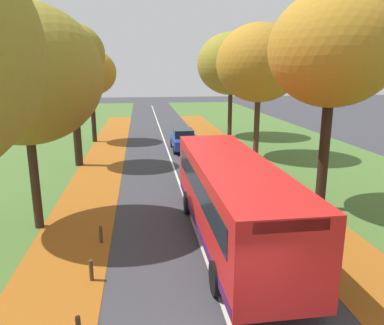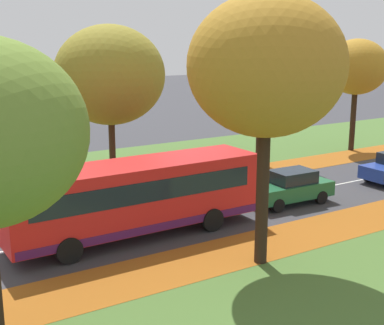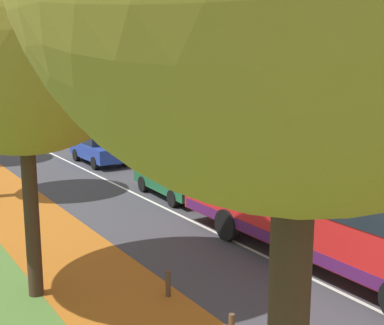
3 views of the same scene
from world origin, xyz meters
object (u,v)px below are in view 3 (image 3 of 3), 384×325
at_px(tree_right_mid, 210,35).
at_px(bus, 329,201).
at_px(bollard_fourth, 168,284).
at_px(car_blue_following, 99,148).
at_px(car_green_lead, 175,176).
at_px(tree_right_near, 379,14).
at_px(tree_right_far, 136,38).
at_px(tree_left_near, 21,36).

bearing_deg(tree_right_mid, bus, -110.92).
distance_m(bollard_fourth, car_blue_following, 16.16).
bearing_deg(car_green_lead, tree_right_near, -50.24).
relative_size(tree_right_far, bollard_fourth, 14.68).
xyz_separation_m(tree_right_far, car_blue_following, (-4.96, -5.50, -5.72)).
bearing_deg(car_blue_following, car_green_lead, -90.35).
bearing_deg(tree_right_far, tree_left_near, -122.59).
height_order(bollard_fourth, car_blue_following, car_blue_following).
bearing_deg(tree_left_near, tree_right_near, 1.80).
height_order(tree_right_near, car_blue_following, tree_right_near).
relative_size(car_green_lead, car_blue_following, 1.02).
distance_m(tree_right_near, car_blue_following, 15.32).
distance_m(tree_right_near, tree_right_mid, 10.30).
height_order(tree_right_mid, tree_right_far, tree_right_far).
height_order(bollard_fourth, bus, bus).
relative_size(tree_right_mid, tree_right_far, 0.98).
distance_m(bus, car_blue_following, 15.92).
height_order(bus, car_green_lead, bus).
distance_m(tree_right_near, bollard_fourth, 11.59).
distance_m(tree_right_near, car_green_lead, 9.42).
distance_m(tree_right_mid, car_blue_following, 8.02).
height_order(tree_right_near, bollard_fourth, tree_right_near).
bearing_deg(car_blue_following, tree_right_mid, -32.15).
relative_size(bollard_fourth, car_blue_following, 0.15).
bearing_deg(tree_left_near, car_blue_following, 61.88).
bearing_deg(bus, tree_left_near, 163.04).
relative_size(tree_left_near, bus, 0.81).
xyz_separation_m(tree_right_near, tree_right_mid, (0.23, 10.29, -0.37)).
distance_m(tree_left_near, tree_right_far, 22.79).
xyz_separation_m(tree_right_mid, tree_right_far, (0.14, 8.53, 0.07)).
relative_size(tree_left_near, car_blue_following, 2.01).
bearing_deg(car_green_lead, tree_left_near, -140.74).
relative_size(tree_right_near, bollard_fourth, 14.57).
bearing_deg(tree_right_far, car_blue_following, -131.99).
bearing_deg(car_blue_following, tree_right_far, 48.01).
distance_m(bollard_fourth, car_green_lead, 9.03).
relative_size(bus, car_green_lead, 2.44).
bearing_deg(bollard_fourth, tree_right_near, 12.77).
xyz_separation_m(bollard_fourth, bus, (4.66, -0.46, 1.39)).
relative_size(tree_right_far, car_green_lead, 2.17).
height_order(tree_right_far, car_blue_following, tree_right_far).
bearing_deg(bus, tree_right_near, 28.79).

